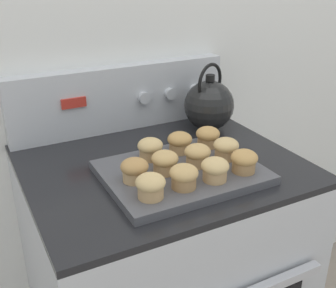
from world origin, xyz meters
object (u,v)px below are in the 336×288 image
object	(u,v)px
muffin_r0_c2	(215,169)
muffin_r2_c3	(208,136)
muffin_r0_c1	(184,176)
muffin_r2_c2	(180,142)
muffin_r1_c0	(135,170)
muffin_r1_c2	(198,155)
muffin_r0_c0	(151,186)
muffin_pan	(181,172)
tea_kettle	(209,104)
muffin_r1_c1	(165,162)
muffin_r1_c3	(226,148)
muffin_r0_c3	(244,161)
muffin_r2_c1	(150,148)

from	to	relation	value
muffin_r0_c2	muffin_r2_c3	world-z (taller)	same
muffin_r0_c1	muffin_r2_c2	world-z (taller)	same
muffin_r1_c0	muffin_r1_c2	bearing A→B (deg)	0.43
muffin_r0_c0	muffin_r1_c2	world-z (taller)	same
muffin_pan	muffin_r2_c2	xyz separation A→B (m)	(0.04, 0.09, 0.04)
muffin_pan	tea_kettle	world-z (taller)	tea_kettle
muffin_r1_c0	muffin_r1_c2	distance (m)	0.17
muffin_r1_c1	muffin_pan	bearing A→B (deg)	-1.37
muffin_r1_c2	muffin_r1_c3	bearing A→B (deg)	-0.09
muffin_r1_c2	muffin_r2_c3	distance (m)	0.12
muffin_r2_c3	muffin_r0_c3	bearing A→B (deg)	-91.09
muffin_r0_c3	muffin_r1_c2	distance (m)	0.12
muffin_r0_c0	muffin_r0_c1	bearing A→B (deg)	3.25
muffin_r2_c1	tea_kettle	world-z (taller)	tea_kettle
muffin_r1_c2	tea_kettle	world-z (taller)	tea_kettle
muffin_r1_c1	muffin_r1_c2	bearing A→B (deg)	-1.71
muffin_r0_c1	muffin_r1_c0	size ratio (longest dim) A/B	1.00
muffin_r1_c0	muffin_r1_c3	size ratio (longest dim) A/B	1.00
muffin_r1_c3	muffin_r2_c3	bearing A→B (deg)	89.91
muffin_r1_c0	muffin_r2_c2	distance (m)	0.20
muffin_r2_c1	muffin_r0_c2	bearing A→B (deg)	-64.21
muffin_r1_c2	muffin_r2_c1	distance (m)	0.13
muffin_r0_c3	muffin_r1_c1	bearing A→B (deg)	154.18
muffin_r1_c3	muffin_r2_c3	xyz separation A→B (m)	(0.00, 0.09, 0.00)
muffin_r0_c0	muffin_r1_c1	world-z (taller)	same
muffin_r2_c3	muffin_pan	bearing A→B (deg)	-146.81
muffin_r1_c1	muffin_r2_c1	size ratio (longest dim) A/B	1.00
muffin_r2_c2	muffin_r1_c0	bearing A→B (deg)	-151.92
muffin_r1_c1	muffin_r2_c1	bearing A→B (deg)	88.72
muffin_r1_c1	muffin_r1_c2	world-z (taller)	same
muffin_r0_c0	muffin_r0_c3	distance (m)	0.26
muffin_r0_c0	muffin_r1_c3	size ratio (longest dim) A/B	1.00
muffin_r1_c0	tea_kettle	xyz separation A→B (m)	(0.37, 0.25, 0.03)
muffin_r0_c1	muffin_r2_c2	distance (m)	0.19
muffin_r1_c2	tea_kettle	bearing A→B (deg)	52.07
muffin_r0_c0	muffin_r0_c1	world-z (taller)	same
muffin_r1_c0	tea_kettle	size ratio (longest dim) A/B	0.31
muffin_r1_c0	tea_kettle	distance (m)	0.44
tea_kettle	muffin_r1_c1	bearing A→B (deg)	-139.40
muffin_r1_c2	muffin_r1_c3	xyz separation A→B (m)	(0.09, -0.00, 0.00)
muffin_r0_c0	muffin_r0_c3	size ratio (longest dim) A/B	1.00
muffin_pan	muffin_r0_c0	distance (m)	0.16
muffin_r0_c0	muffin_r2_c2	world-z (taller)	same
muffin_r0_c1	muffin_r1_c3	xyz separation A→B (m)	(0.17, 0.08, 0.00)
muffin_r0_c2	muffin_r0_c3	bearing A→B (deg)	2.77
muffin_r0_c0	muffin_r0_c1	size ratio (longest dim) A/B	1.00
muffin_r1_c2	tea_kettle	xyz separation A→B (m)	(0.19, 0.25, 0.03)
muffin_r2_c1	tea_kettle	size ratio (longest dim) A/B	0.31
muffin_r0_c1	muffin_r2_c3	xyz separation A→B (m)	(0.17, 0.17, 0.00)
muffin_r0_c2	muffin_r1_c1	size ratio (longest dim) A/B	1.00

